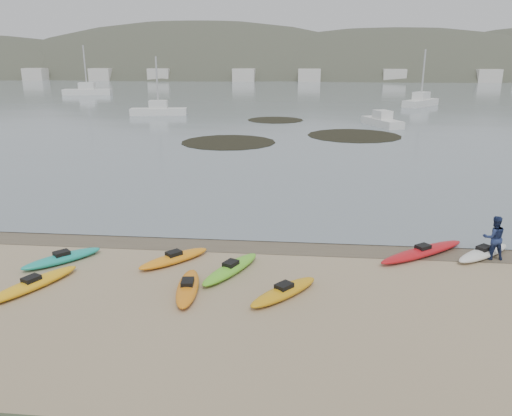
# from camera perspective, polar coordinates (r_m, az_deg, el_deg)

# --- Properties ---
(ground) EXTENTS (600.00, 600.00, 0.00)m
(ground) POSITION_cam_1_polar(r_m,az_deg,el_deg) (21.32, 0.00, -3.86)
(ground) COLOR tan
(ground) RESTS_ON ground
(wet_sand) EXTENTS (60.00, 60.00, 0.00)m
(wet_sand) POSITION_cam_1_polar(r_m,az_deg,el_deg) (21.04, -0.08, -4.14)
(wet_sand) COLOR brown
(wet_sand) RESTS_ON ground
(water) EXTENTS (1200.00, 1200.00, 0.00)m
(water) POSITION_cam_1_polar(r_m,az_deg,el_deg) (319.93, 5.61, 15.43)
(water) COLOR slate
(water) RESTS_ON ground
(kayaks) EXTENTS (18.92, 7.78, 0.34)m
(kayaks) POSITION_cam_1_polar(r_m,az_deg,el_deg) (18.37, -1.06, -6.80)
(kayaks) COLOR orange
(kayaks) RESTS_ON ground
(person_east) EXTENTS (0.88, 0.70, 1.74)m
(person_east) POSITION_cam_1_polar(r_m,az_deg,el_deg) (21.34, 25.55, -3.07)
(person_east) COLOR navy
(person_east) RESTS_ON ground
(kelp_mats) EXTENTS (20.85, 25.07, 0.04)m
(kelp_mats) POSITION_cam_1_polar(r_m,az_deg,el_deg) (51.84, 4.10, 8.48)
(kelp_mats) COLOR black
(kelp_mats) RESTS_ON water
(moored_boats) EXTENTS (105.92, 75.72, 1.35)m
(moored_boats) POSITION_cam_1_polar(r_m,az_deg,el_deg) (92.28, 3.71, 12.51)
(moored_boats) COLOR silver
(moored_boats) RESTS_ON ground
(far_hills) EXTENTS (550.00, 135.00, 80.00)m
(far_hills) POSITION_cam_1_polar(r_m,az_deg,el_deg) (218.31, 15.84, 10.06)
(far_hills) COLOR #384235
(far_hills) RESTS_ON ground
(far_town) EXTENTS (199.00, 5.00, 4.00)m
(far_town) POSITION_cam_1_polar(r_m,az_deg,el_deg) (164.98, 7.40, 14.80)
(far_town) COLOR beige
(far_town) RESTS_ON ground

